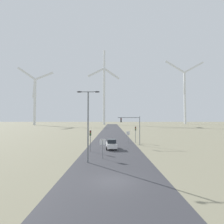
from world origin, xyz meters
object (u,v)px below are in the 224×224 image
traffic_light_post_near_left (90,136)px  wind_turbine_left (104,91)px  stop_sign_far (128,135)px  traffic_light_mast_overhead (131,125)px  streetlamp (87,117)px  wind_turbine_center (184,92)px  wind_turbine_far_left (34,97)px  traffic_light_post_near_right (135,131)px  stop_sign_near (102,145)px  car_approaching (111,144)px

traffic_light_post_near_left → wind_turbine_left: wind_turbine_left is taller
wind_turbine_left → traffic_light_post_near_left: bearing=-88.4°
stop_sign_far → traffic_light_mast_overhead: 4.30m
streetlamp → wind_turbine_center: 177.36m
streetlamp → wind_turbine_far_left: (-66.38, 133.67, 19.63)m
stop_sign_far → wind_turbine_far_left: bearing=122.3°
traffic_light_post_near_right → wind_turbine_left: 127.36m
stop_sign_far → wind_turbine_left: wind_turbine_left is taller
stop_sign_far → wind_turbine_center: bearing=62.7°
streetlamp → stop_sign_near: 4.76m
traffic_light_post_near_right → traffic_light_mast_overhead: traffic_light_mast_overhead is taller
wind_turbine_far_left → wind_turbine_center: size_ratio=0.77×
wind_turbine_far_left → streetlamp: bearing=-63.6°
car_approaching → wind_turbine_far_left: 143.89m
wind_turbine_far_left → stop_sign_far: bearing=-57.7°
traffic_light_post_near_left → car_approaching: (3.59, 2.72, -1.76)m
wind_turbine_left → wind_turbine_center: size_ratio=1.07×
traffic_light_mast_overhead → stop_sign_near: bearing=-114.1°
streetlamp → stop_sign_near: streetlamp is taller
traffic_light_mast_overhead → wind_turbine_center: size_ratio=0.09×
streetlamp → stop_sign_far: streetlamp is taller
traffic_light_post_near_right → traffic_light_mast_overhead: bearing=-108.2°
wind_turbine_center → traffic_light_post_near_left: bearing=-117.8°
stop_sign_near → traffic_light_post_near_left: size_ratio=0.77×
streetlamp → car_approaching: bearing=73.3°
streetlamp → car_approaching: size_ratio=2.19×
streetlamp → traffic_light_post_near_left: 7.98m
streetlamp → wind_turbine_left: wind_turbine_left is taller
wind_turbine_center → car_approaching: bearing=-117.2°
stop_sign_near → wind_turbine_center: wind_turbine_center is taller
wind_turbine_left → traffic_light_mast_overhead: bearing=-84.7°
traffic_light_post_near_left → wind_turbine_left: (-3.78, 134.40, 29.31)m
wind_turbine_far_left → traffic_light_mast_overhead: bearing=-58.2°
stop_sign_near → wind_turbine_far_left: 150.04m
stop_sign_far → traffic_light_post_near_left: traffic_light_post_near_left is taller
car_approaching → wind_turbine_center: bearing=62.8°
streetlamp → traffic_light_mast_overhead: streetlamp is taller
streetlamp → wind_turbine_center: (78.36, 156.78, 27.19)m
car_approaching → wind_turbine_left: (-7.37, 131.68, 31.07)m
wind_turbine_left → streetlamp: bearing=-88.2°
stop_sign_far → wind_turbine_left: bearing=95.2°
stop_sign_near → car_approaching: 8.09m
stop_sign_far → car_approaching: 8.94m
streetlamp → wind_turbine_far_left: size_ratio=0.18×
car_approaching → traffic_light_post_near_left: bearing=-142.8°
traffic_light_post_near_right → wind_turbine_left: size_ratio=0.05×
traffic_light_mast_overhead → stop_sign_far: bearing=98.6°
traffic_light_mast_overhead → car_approaching: 7.19m
traffic_light_post_near_right → car_approaching: traffic_light_post_near_right is taller
streetlamp → traffic_light_post_near_left: (-0.59, 7.30, -3.17)m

